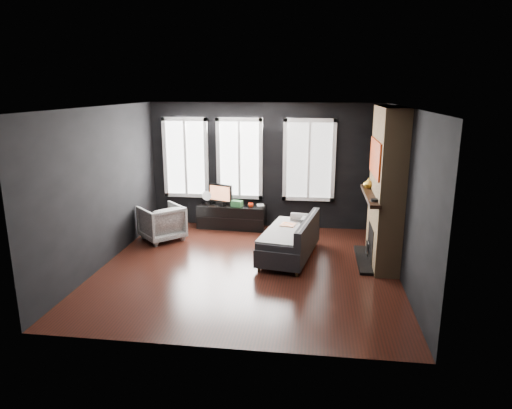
# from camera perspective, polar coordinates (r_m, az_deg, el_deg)

# --- Properties ---
(floor) EXTENTS (5.00, 5.00, 0.00)m
(floor) POSITION_cam_1_polar(r_m,az_deg,el_deg) (7.88, -1.02, -7.93)
(floor) COLOR black
(floor) RESTS_ON ground
(ceiling) EXTENTS (5.00, 5.00, 0.00)m
(ceiling) POSITION_cam_1_polar(r_m,az_deg,el_deg) (7.30, -1.11, 12.08)
(ceiling) COLOR white
(ceiling) RESTS_ON ground
(wall_back) EXTENTS (5.00, 0.02, 2.70)m
(wall_back) POSITION_cam_1_polar(r_m,az_deg,el_deg) (9.91, 1.11, 4.84)
(wall_back) COLOR black
(wall_back) RESTS_ON ground
(wall_left) EXTENTS (0.02, 5.00, 2.70)m
(wall_left) POSITION_cam_1_polar(r_m,az_deg,el_deg) (8.23, -18.56, 2.10)
(wall_left) COLOR black
(wall_left) RESTS_ON ground
(wall_right) EXTENTS (0.02, 5.00, 2.70)m
(wall_right) POSITION_cam_1_polar(r_m,az_deg,el_deg) (7.53, 18.11, 1.05)
(wall_right) COLOR black
(wall_right) RESTS_ON ground
(windows) EXTENTS (4.00, 0.16, 1.76)m
(windows) POSITION_cam_1_polar(r_m,az_deg,el_deg) (9.81, -1.54, 10.80)
(windows) COLOR white
(windows) RESTS_ON wall_back
(fireplace) EXTENTS (0.70, 1.62, 2.70)m
(fireplace) POSITION_cam_1_polar(r_m,az_deg,el_deg) (8.07, 15.98, 2.08)
(fireplace) COLOR #93724C
(fireplace) RESTS_ON floor
(sofa) EXTENTS (1.17, 1.89, 0.76)m
(sofa) POSITION_cam_1_polar(r_m,az_deg,el_deg) (8.25, 4.16, -4.14)
(sofa) COLOR black
(sofa) RESTS_ON floor
(stripe_pillow) EXTENTS (0.10, 0.29, 0.28)m
(stripe_pillow) POSITION_cam_1_polar(r_m,az_deg,el_deg) (8.43, 5.93, -2.57)
(stripe_pillow) COLOR gray
(stripe_pillow) RESTS_ON sofa
(armchair) EXTENTS (1.04, 1.04, 0.78)m
(armchair) POSITION_cam_1_polar(r_m,az_deg,el_deg) (9.38, -11.71, -2.02)
(armchair) COLOR silver
(armchair) RESTS_ON floor
(media_console) EXTENTS (1.51, 0.55, 0.51)m
(media_console) POSITION_cam_1_polar(r_m,az_deg,el_deg) (10.00, -3.03, -1.52)
(media_console) COLOR black
(media_console) RESTS_ON floor
(monitor) EXTENTS (0.59, 0.33, 0.52)m
(monitor) POSITION_cam_1_polar(r_m,az_deg,el_deg) (9.94, -4.47, 1.44)
(monitor) COLOR black
(monitor) RESTS_ON media_console
(desk_fan) EXTENTS (0.22, 0.22, 0.30)m
(desk_fan) POSITION_cam_1_polar(r_m,az_deg,el_deg) (10.07, -6.15, 0.91)
(desk_fan) COLOR gray
(desk_fan) RESTS_ON media_console
(mug) EXTENTS (0.13, 0.11, 0.12)m
(mug) POSITION_cam_1_polar(r_m,az_deg,el_deg) (9.76, -0.67, 0.00)
(mug) COLOR #F73712
(mug) RESTS_ON media_console
(book) EXTENTS (0.15, 0.05, 0.21)m
(book) POSITION_cam_1_polar(r_m,az_deg,el_deg) (9.87, 0.11, 0.44)
(book) COLOR #B6A48F
(book) RESTS_ON media_console
(storage_box) EXTENTS (0.26, 0.20, 0.13)m
(storage_box) POSITION_cam_1_polar(r_m,az_deg,el_deg) (9.83, -2.39, 0.12)
(storage_box) COLOR #31743A
(storage_box) RESTS_ON media_console
(mantel_vase) EXTENTS (0.24, 0.24, 0.18)m
(mantel_vase) POSITION_cam_1_polar(r_m,az_deg,el_deg) (8.48, 13.88, 2.59)
(mantel_vase) COLOR #EBB748
(mantel_vase) RESTS_ON fireplace
(mantel_clock) EXTENTS (0.14, 0.14, 0.04)m
(mantel_clock) POSITION_cam_1_polar(r_m,az_deg,el_deg) (7.53, 14.62, 0.53)
(mantel_clock) COLOR black
(mantel_clock) RESTS_ON fireplace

